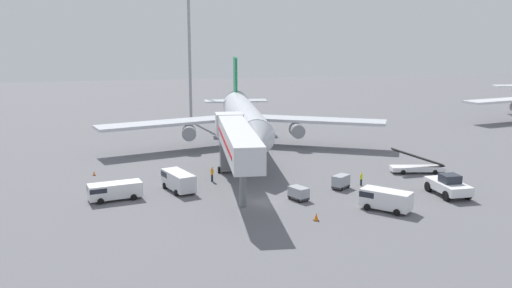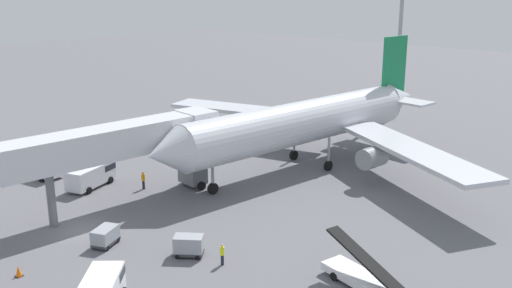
{
  "view_description": "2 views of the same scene",
  "coord_description": "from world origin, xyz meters",
  "px_view_note": "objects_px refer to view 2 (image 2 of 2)",
  "views": [
    {
      "loc": [
        -13.45,
        -55.78,
        18.07
      ],
      "look_at": [
        2.51,
        14.12,
        3.37
      ],
      "focal_mm": 39.73,
      "sensor_mm": 36.0,
      "label": 1
    },
    {
      "loc": [
        39.19,
        -21.63,
        19.3
      ],
      "look_at": [
        2.48,
        18.61,
        3.88
      ],
      "focal_mm": 39.88,
      "sensor_mm": 36.0,
      "label": 2
    }
  ],
  "objects_px": {
    "service_van_near_center": "(37,166)",
    "safety_cone_bravo": "(18,271)",
    "airplane_at_gate": "(309,121)",
    "baggage_cart_outer_left": "(189,245)",
    "jet_bridge": "(119,145)",
    "safety_cone_alpha": "(114,147)",
    "ground_crew_worker_foreground": "(222,254)",
    "belt_loader_truck": "(366,279)",
    "ground_crew_worker_midground": "(143,180)",
    "baggage_cart_mid_left": "(105,236)",
    "service_van_rear_right": "(92,175)"
  },
  "relations": [
    {
      "from": "ground_crew_worker_foreground",
      "to": "safety_cone_bravo",
      "type": "relative_size",
      "value": 2.09
    },
    {
      "from": "airplane_at_gate",
      "to": "ground_crew_worker_foreground",
      "type": "relative_size",
      "value": 27.42
    },
    {
      "from": "belt_loader_truck",
      "to": "baggage_cart_outer_left",
      "type": "height_order",
      "value": "belt_loader_truck"
    },
    {
      "from": "service_van_near_center",
      "to": "jet_bridge",
      "type": "bearing_deg",
      "value": 4.47
    },
    {
      "from": "service_van_rear_right",
      "to": "safety_cone_bravo",
      "type": "relative_size",
      "value": 7.41
    },
    {
      "from": "safety_cone_alpha",
      "to": "service_van_near_center",
      "type": "bearing_deg",
      "value": -76.93
    },
    {
      "from": "ground_crew_worker_midground",
      "to": "safety_cone_alpha",
      "type": "distance_m",
      "value": 15.27
    },
    {
      "from": "belt_loader_truck",
      "to": "safety_cone_bravo",
      "type": "distance_m",
      "value": 23.46
    },
    {
      "from": "belt_loader_truck",
      "to": "baggage_cart_mid_left",
      "type": "relative_size",
      "value": 2.81
    },
    {
      "from": "jet_bridge",
      "to": "service_van_rear_right",
      "type": "relative_size",
      "value": 3.97
    },
    {
      "from": "ground_crew_worker_foreground",
      "to": "safety_cone_bravo",
      "type": "height_order",
      "value": "ground_crew_worker_foreground"
    },
    {
      "from": "baggage_cart_mid_left",
      "to": "belt_loader_truck",
      "type": "bearing_deg",
      "value": 23.24
    },
    {
      "from": "baggage_cart_mid_left",
      "to": "service_van_near_center",
      "type": "bearing_deg",
      "value": 167.04
    },
    {
      "from": "baggage_cart_outer_left",
      "to": "safety_cone_alpha",
      "type": "relative_size",
      "value": 4.32
    },
    {
      "from": "safety_cone_bravo",
      "to": "ground_crew_worker_foreground",
      "type": "bearing_deg",
      "value": 49.17
    },
    {
      "from": "ground_crew_worker_foreground",
      "to": "ground_crew_worker_midground",
      "type": "bearing_deg",
      "value": 161.29
    },
    {
      "from": "baggage_cart_outer_left",
      "to": "safety_cone_bravo",
      "type": "bearing_deg",
      "value": -122.64
    },
    {
      "from": "baggage_cart_outer_left",
      "to": "baggage_cart_mid_left",
      "type": "bearing_deg",
      "value": -152.51
    },
    {
      "from": "service_van_rear_right",
      "to": "safety_cone_alpha",
      "type": "xyz_separation_m",
      "value": [
        -9.64,
        9.06,
        -0.96
      ]
    },
    {
      "from": "airplane_at_gate",
      "to": "safety_cone_bravo",
      "type": "xyz_separation_m",
      "value": [
        0.29,
        -32.83,
        -4.64
      ]
    },
    {
      "from": "airplane_at_gate",
      "to": "service_van_near_center",
      "type": "relative_size",
      "value": 7.46
    },
    {
      "from": "baggage_cart_outer_left",
      "to": "safety_cone_alpha",
      "type": "xyz_separation_m",
      "value": [
        -27.92,
        12.48,
        -0.59
      ]
    },
    {
      "from": "airplane_at_gate",
      "to": "belt_loader_truck",
      "type": "distance_m",
      "value": 26.54
    },
    {
      "from": "airplane_at_gate",
      "to": "ground_crew_worker_midground",
      "type": "xyz_separation_m",
      "value": [
        -7.34,
        -16.62,
        -4.07
      ]
    },
    {
      "from": "jet_bridge",
      "to": "safety_cone_alpha",
      "type": "xyz_separation_m",
      "value": [
        -16.2,
        10.1,
        -5.47
      ]
    },
    {
      "from": "ground_crew_worker_foreground",
      "to": "ground_crew_worker_midground",
      "type": "relative_size",
      "value": 0.89
    },
    {
      "from": "airplane_at_gate",
      "to": "ground_crew_worker_foreground",
      "type": "bearing_deg",
      "value": -67.14
    },
    {
      "from": "belt_loader_truck",
      "to": "ground_crew_worker_foreground",
      "type": "height_order",
      "value": "belt_loader_truck"
    },
    {
      "from": "baggage_cart_outer_left",
      "to": "baggage_cart_mid_left",
      "type": "height_order",
      "value": "baggage_cart_outer_left"
    },
    {
      "from": "jet_bridge",
      "to": "baggage_cart_outer_left",
      "type": "distance_m",
      "value": 12.92
    },
    {
      "from": "safety_cone_bravo",
      "to": "baggage_cart_mid_left",
      "type": "bearing_deg",
      "value": 87.52
    },
    {
      "from": "jet_bridge",
      "to": "service_van_near_center",
      "type": "relative_size",
      "value": 3.82
    },
    {
      "from": "service_van_rear_right",
      "to": "jet_bridge",
      "type": "bearing_deg",
      "value": -9.03
    },
    {
      "from": "ground_crew_worker_foreground",
      "to": "safety_cone_alpha",
      "type": "xyz_separation_m",
      "value": [
        -30.72,
        11.79,
        -0.57
      ]
    },
    {
      "from": "service_van_near_center",
      "to": "safety_cone_bravo",
      "type": "relative_size",
      "value": 7.7
    },
    {
      "from": "service_van_rear_right",
      "to": "safety_cone_bravo",
      "type": "bearing_deg",
      "value": -47.95
    },
    {
      "from": "baggage_cart_mid_left",
      "to": "ground_crew_worker_midground",
      "type": "height_order",
      "value": "ground_crew_worker_midground"
    },
    {
      "from": "belt_loader_truck",
      "to": "service_van_near_center",
      "type": "bearing_deg",
      "value": -174.89
    },
    {
      "from": "airplane_at_gate",
      "to": "safety_cone_alpha",
      "type": "bearing_deg",
      "value": -153.77
    },
    {
      "from": "belt_loader_truck",
      "to": "ground_crew_worker_foreground",
      "type": "relative_size",
      "value": 4.34
    },
    {
      "from": "service_van_near_center",
      "to": "ground_crew_worker_midground",
      "type": "height_order",
      "value": "service_van_near_center"
    },
    {
      "from": "belt_loader_truck",
      "to": "baggage_cart_mid_left",
      "type": "bearing_deg",
      "value": -156.76
    },
    {
      "from": "airplane_at_gate",
      "to": "baggage_cart_outer_left",
      "type": "xyz_separation_m",
      "value": [
        6.6,
        -22.98,
        -4.15
      ]
    },
    {
      "from": "safety_cone_alpha",
      "to": "safety_cone_bravo",
      "type": "bearing_deg",
      "value": -45.93
    },
    {
      "from": "ground_crew_worker_foreground",
      "to": "ground_crew_worker_midground",
      "type": "height_order",
      "value": "ground_crew_worker_midground"
    },
    {
      "from": "ground_crew_worker_midground",
      "to": "safety_cone_bravo",
      "type": "distance_m",
      "value": 17.93
    },
    {
      "from": "ground_crew_worker_foreground",
      "to": "belt_loader_truck",
      "type": "bearing_deg",
      "value": 23.04
    },
    {
      "from": "ground_crew_worker_midground",
      "to": "safety_cone_bravo",
      "type": "relative_size",
      "value": 2.35
    },
    {
      "from": "belt_loader_truck",
      "to": "service_van_rear_right",
      "type": "relative_size",
      "value": 1.23
    },
    {
      "from": "belt_loader_truck",
      "to": "safety_cone_alpha",
      "type": "xyz_separation_m",
      "value": [
        -40.05,
        7.82,
        -0.49
      ]
    }
  ]
}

